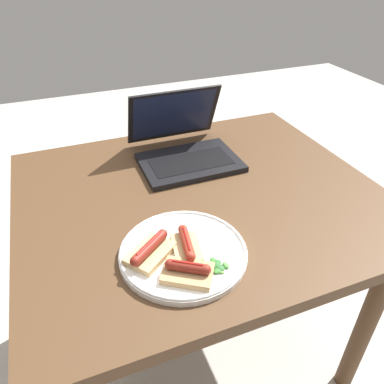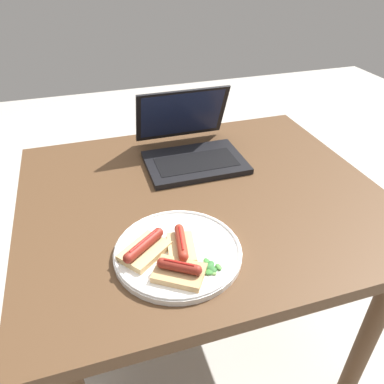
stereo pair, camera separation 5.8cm
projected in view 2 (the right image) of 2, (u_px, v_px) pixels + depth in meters
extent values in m
plane|color=#B7B2A8|center=(200.00, 339.00, 1.48)|extent=(6.00, 6.00, 0.00)
cube|color=#4C331E|center=(203.00, 198.00, 1.09)|extent=(1.03, 0.88, 0.04)
cylinder|color=#4C331E|center=(265.00, 203.00, 1.66)|extent=(0.06, 0.06, 0.67)
cylinder|color=#4C331E|center=(71.00, 241.00, 1.46)|extent=(0.06, 0.06, 0.67)
cylinder|color=#4C331E|center=(370.00, 333.00, 1.12)|extent=(0.06, 0.06, 0.67)
cube|color=black|center=(195.00, 162.00, 1.21)|extent=(0.31, 0.22, 0.02)
cube|color=black|center=(196.00, 162.00, 1.19)|extent=(0.26, 0.12, 0.00)
cube|color=black|center=(182.00, 114.00, 1.27)|extent=(0.31, 0.09, 0.19)
cube|color=#192347|center=(182.00, 114.00, 1.26)|extent=(0.28, 0.07, 0.17)
cylinder|color=white|center=(178.00, 252.00, 0.87)|extent=(0.30, 0.30, 0.01)
torus|color=white|center=(178.00, 249.00, 0.86)|extent=(0.29, 0.29, 0.01)
cube|color=tan|center=(144.00, 251.00, 0.85)|extent=(0.13, 0.13, 0.02)
cylinder|color=maroon|center=(144.00, 245.00, 0.84)|extent=(0.10, 0.08, 0.02)
sphere|color=maroon|center=(158.00, 233.00, 0.87)|extent=(0.02, 0.02, 0.02)
sphere|color=maroon|center=(128.00, 258.00, 0.80)|extent=(0.02, 0.02, 0.02)
cylinder|color=red|center=(143.00, 241.00, 0.83)|extent=(0.07, 0.06, 0.01)
cube|color=tan|center=(181.00, 248.00, 0.86)|extent=(0.08, 0.11, 0.01)
cylinder|color=maroon|center=(181.00, 242.00, 0.85)|extent=(0.04, 0.10, 0.02)
sphere|color=maroon|center=(179.00, 229.00, 0.89)|extent=(0.02, 0.02, 0.02)
sphere|color=maroon|center=(184.00, 256.00, 0.81)|extent=(0.02, 0.02, 0.02)
cylinder|color=red|center=(181.00, 238.00, 0.84)|extent=(0.02, 0.08, 0.01)
cube|color=tan|center=(179.00, 273.00, 0.79)|extent=(0.13, 0.12, 0.01)
cylinder|color=maroon|center=(179.00, 267.00, 0.78)|extent=(0.08, 0.06, 0.02)
sphere|color=maroon|center=(197.00, 270.00, 0.78)|extent=(0.02, 0.02, 0.02)
sphere|color=maroon|center=(162.00, 263.00, 0.79)|extent=(0.02, 0.02, 0.02)
cylinder|color=red|center=(179.00, 263.00, 0.78)|extent=(0.06, 0.04, 0.01)
ellipsoid|color=#2D662D|center=(212.00, 269.00, 0.81)|extent=(0.02, 0.03, 0.01)
ellipsoid|color=#4C8E3D|center=(219.00, 267.00, 0.81)|extent=(0.01, 0.02, 0.01)
ellipsoid|color=#387A33|center=(211.00, 271.00, 0.80)|extent=(0.03, 0.03, 0.01)
ellipsoid|color=#709E4C|center=(213.00, 273.00, 0.80)|extent=(0.02, 0.02, 0.01)
ellipsoid|color=#2D662D|center=(210.00, 265.00, 0.82)|extent=(0.03, 0.03, 0.01)
ellipsoid|color=#387A33|center=(207.00, 261.00, 0.83)|extent=(0.02, 0.02, 0.00)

